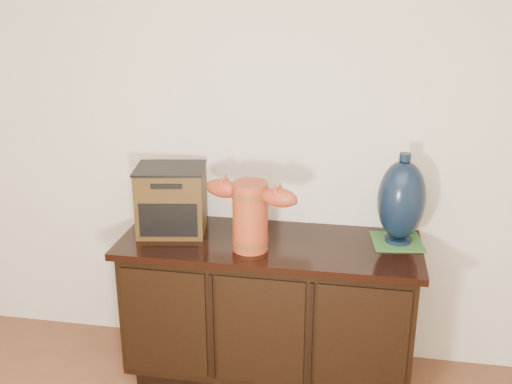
% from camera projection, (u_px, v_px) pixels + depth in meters
% --- Properties ---
extents(sideboard, '(1.46, 0.56, 0.75)m').
position_uv_depth(sideboard, '(269.00, 308.00, 3.03)').
color(sideboard, black).
rests_on(sideboard, ground).
extents(terracotta_vessel, '(0.47, 0.21, 0.33)m').
position_uv_depth(terracotta_vessel, '(250.00, 212.00, 2.76)').
color(terracotta_vessel, '#A03D1D').
rests_on(terracotta_vessel, sideboard).
extents(tv_radio, '(0.38, 0.32, 0.34)m').
position_uv_depth(tv_radio, '(171.00, 200.00, 2.97)').
color(tv_radio, '#3B270E').
rests_on(tv_radio, sideboard).
extents(green_mat, '(0.26, 0.26, 0.01)m').
position_uv_depth(green_mat, '(397.00, 242.00, 2.90)').
color(green_mat, '#2C5B29').
rests_on(green_mat, sideboard).
extents(lamp_base, '(0.25, 0.25, 0.44)m').
position_uv_depth(lamp_base, '(401.00, 200.00, 2.83)').
color(lamp_base, black).
rests_on(lamp_base, green_mat).
extents(spray_can, '(0.06, 0.06, 0.19)m').
position_uv_depth(spray_can, '(244.00, 213.00, 3.01)').
color(spray_can, '#5D1015').
rests_on(spray_can, sideboard).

